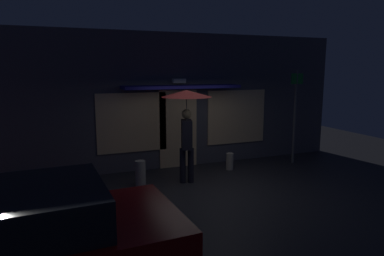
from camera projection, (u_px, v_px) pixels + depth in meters
name	position (u px, v px, depth m)	size (l,w,h in m)	color
ground_plane	(210.00, 191.00, 7.96)	(18.00, 18.00, 0.00)	#26262B
building_facade	(176.00, 101.00, 9.79)	(10.26, 1.00, 3.76)	#4C4C56
person_with_umbrella	(187.00, 111.00, 8.27)	(1.21, 1.21, 2.28)	black
street_sign_post	(295.00, 112.00, 10.08)	(0.40, 0.07, 2.75)	#595B60
sidewalk_bollard	(230.00, 161.00, 9.62)	(0.20, 0.20, 0.47)	#B2A899
sidewalk_bollard_2	(141.00, 174.00, 8.20)	(0.24, 0.24, 0.63)	#9E998E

